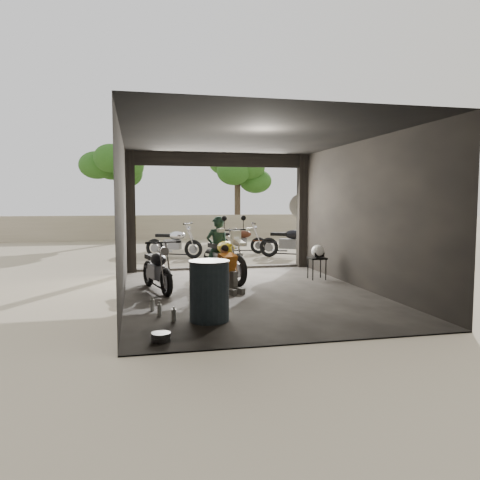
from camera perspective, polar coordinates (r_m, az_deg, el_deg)
name	(u,v)px	position (r m, az deg, el deg)	size (l,w,h in m)	color
ground	(249,293)	(9.73, 1.08, -6.54)	(80.00, 80.00, 0.00)	#7A6D56
garage	(243,230)	(10.09, 0.36, 1.20)	(7.00, 7.13, 3.20)	#2D2B28
boundary_wall	(182,227)	(23.41, -7.02, 1.58)	(18.00, 0.30, 1.20)	gray
tree_left	(118,154)	(21.88, -14.70, 10.11)	(2.20, 2.20, 5.60)	#382B1E
tree_right	(237,168)	(23.86, -0.31, 8.78)	(2.20, 2.20, 5.00)	#382B1E
main_bike	(224,254)	(11.01, -2.02, -1.75)	(0.81, 1.96, 1.31)	beige
left_bike	(157,266)	(10.00, -10.11, -3.09)	(0.67, 1.63, 1.10)	black
outside_bike_a	(174,240)	(15.73, -8.09, -0.04)	(0.72, 1.75, 1.19)	black
outside_bike_b	(240,238)	(16.79, 0.05, 0.21)	(0.68, 1.66, 1.12)	#3E1C0F
outside_bike_c	(290,239)	(15.67, 6.12, 0.08)	(0.76, 1.85, 1.25)	black
rider	(217,248)	(11.35, -2.78, -0.97)	(0.56, 0.37, 1.54)	black
mechanic	(229,271)	(9.61, -1.32, -3.76)	(0.49, 0.67, 0.96)	#C3671A
stool	(317,260)	(11.45, 9.35, -2.47)	(0.40, 0.40, 0.55)	black
helmet	(318,251)	(11.41, 9.47, -1.36)	(0.32, 0.33, 0.30)	white
oil_drum	(209,292)	(7.42, -3.77, -6.30)	(0.63, 0.63, 0.97)	#3A5162
sign_post	(300,218)	(13.73, 7.38, 2.62)	(0.70, 0.08, 2.11)	black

